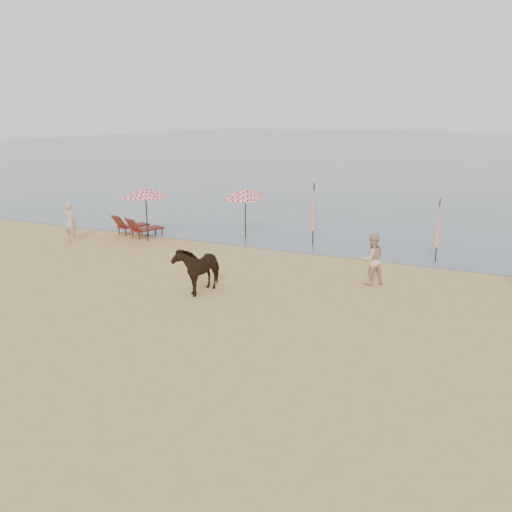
{
  "coord_description": "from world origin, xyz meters",
  "views": [
    {
      "loc": [
        6.48,
        -8.21,
        4.81
      ],
      "look_at": [
        0.0,
        5.0,
        1.1
      ],
      "focal_mm": 40.0,
      "sensor_mm": 36.0,
      "label": 1
    }
  ],
  "objects": [
    {
      "name": "sea",
      "position": [
        0.0,
        80.0,
        0.0
      ],
      "size": [
        160.0,
        140.0,
        0.06
      ],
      "primitive_type": "cube",
      "color": "#51606B",
      "rests_on": "ground"
    },
    {
      "name": "umbrella_open_left_b",
      "position": [
        -3.51,
        11.21,
        1.81
      ],
      "size": [
        1.64,
        1.67,
        2.09
      ],
      "rotation": [
        0.0,
        0.0,
        0.0
      ],
      "color": "black",
      "rests_on": "ground"
    },
    {
      "name": "umbrella_closed_left",
      "position": [
        -0.76,
        11.35,
        1.43
      ],
      "size": [
        0.28,
        0.28,
        2.33
      ],
      "rotation": [
        0.0,
        0.0,
        0.3
      ],
      "color": "black",
      "rests_on": "ground"
    },
    {
      "name": "beachgoer_right_a",
      "position": [
        2.52,
        7.38,
        0.74
      ],
      "size": [
        0.91,
        0.91,
        1.49
      ],
      "primitive_type": "imported",
      "rotation": [
        0.0,
        0.0,
        3.89
      ],
      "color": "#E1AC8C",
      "rests_on": "ground"
    },
    {
      "name": "cow",
      "position": [
        -1.61,
        4.66,
        0.66
      ],
      "size": [
        0.77,
        1.59,
        1.32
      ],
      "primitive_type": "imported",
      "rotation": [
        0.0,
        0.0,
        -0.04
      ],
      "color": "black",
      "rests_on": "ground"
    },
    {
      "name": "beachgoer_left",
      "position": [
        -9.31,
        7.87,
        0.76
      ],
      "size": [
        0.57,
        0.39,
        1.51
      ],
      "primitive_type": "imported",
      "rotation": [
        0.0,
        0.0,
        3.19
      ],
      "color": "tan",
      "rests_on": "ground"
    },
    {
      "name": "umbrella_open_left_a",
      "position": [
        -6.7,
        9.19,
        1.9
      ],
      "size": [
        1.86,
        1.86,
        2.12
      ],
      "rotation": [
        0.0,
        0.0,
        -0.35
      ],
      "color": "black",
      "rests_on": "ground"
    },
    {
      "name": "umbrella_closed_right",
      "position": [
        3.77,
        10.85,
        1.3
      ],
      "size": [
        0.26,
        0.26,
        2.12
      ],
      "rotation": [
        0.0,
        0.0,
        -0.06
      ],
      "color": "black",
      "rests_on": "ground"
    },
    {
      "name": "lounger_cluster_left",
      "position": [
        -7.74,
        9.84,
        0.38
      ],
      "size": [
        1.93,
        1.89,
        0.55
      ],
      "rotation": [
        0.0,
        0.0,
        -0.32
      ],
      "color": "maroon",
      "rests_on": "ground"
    },
    {
      "name": "ground",
      "position": [
        0.0,
        0.0,
        0.0
      ],
      "size": [
        120.0,
        120.0,
        0.0
      ],
      "primitive_type": "plane",
      "color": "tan",
      "rests_on": "ground"
    }
  ]
}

